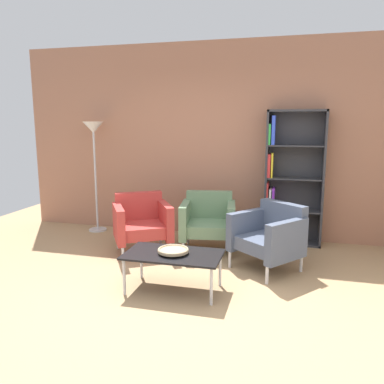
% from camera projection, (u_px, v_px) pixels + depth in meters
% --- Properties ---
extents(ground_plane, '(8.32, 8.32, 0.00)m').
position_uv_depth(ground_plane, '(174.00, 304.00, 3.72)').
color(ground_plane, tan).
extents(brick_back_panel, '(6.40, 0.12, 2.90)m').
position_uv_depth(brick_back_panel, '(221.00, 141.00, 5.80)').
color(brick_back_panel, '#A87056').
rests_on(brick_back_panel, ground_plane).
extents(bookshelf_tall, '(0.80, 0.30, 1.90)m').
position_uv_depth(bookshelf_tall, '(289.00, 180.00, 5.44)').
color(bookshelf_tall, '#333338').
rests_on(bookshelf_tall, ground_plane).
extents(coffee_table_low, '(1.00, 0.56, 0.40)m').
position_uv_depth(coffee_table_low, '(173.00, 256.00, 3.95)').
color(coffee_table_low, black).
rests_on(coffee_table_low, ground_plane).
extents(decorative_bowl, '(0.32, 0.32, 0.05)m').
position_uv_depth(decorative_bowl, '(173.00, 250.00, 3.94)').
color(decorative_bowl, tan).
rests_on(decorative_bowl, coffee_table_low).
extents(armchair_near_window, '(0.94, 0.92, 0.78)m').
position_uv_depth(armchair_near_window, '(142.00, 222.00, 5.14)').
color(armchair_near_window, '#B73833').
rests_on(armchair_near_window, ground_plane).
extents(armchair_by_bookshelf, '(0.95, 0.94, 0.78)m').
position_uv_depth(armchair_by_bookshelf, '(270.00, 235.00, 4.54)').
color(armchair_by_bookshelf, '#4C566B').
rests_on(armchair_by_bookshelf, ground_plane).
extents(armchair_corner_red, '(0.81, 0.76, 0.78)m').
position_uv_depth(armchair_corner_red, '(208.00, 220.00, 5.22)').
color(armchair_corner_red, slate).
rests_on(armchair_corner_red, ground_plane).
extents(floor_lamp_torchiere, '(0.32, 0.32, 1.74)m').
position_uv_depth(floor_lamp_torchiere, '(94.00, 140.00, 5.97)').
color(floor_lamp_torchiere, silver).
rests_on(floor_lamp_torchiere, ground_plane).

